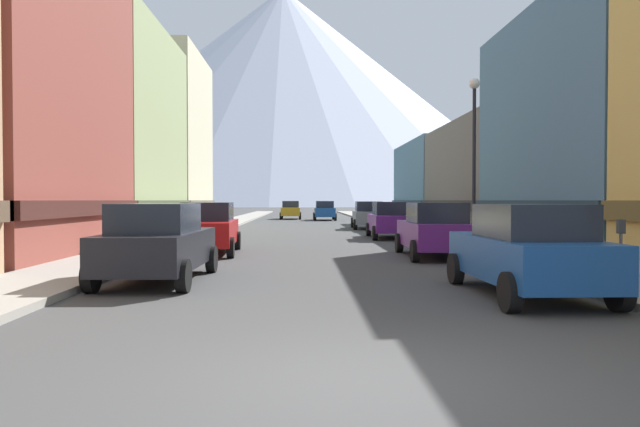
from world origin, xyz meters
name	(u,v)px	position (x,y,z in m)	size (l,w,h in m)	color
ground_plane	(356,385)	(0.00, 0.00, 0.00)	(400.00, 400.00, 0.00)	#3C3C3C
sidewalk_left	(220,226)	(-6.25, 35.00, 0.07)	(2.50, 100.00, 0.15)	gray
sidewalk_right	(398,225)	(6.25, 35.00, 0.07)	(2.50, 100.00, 0.15)	gray
storefront_left_2	(99,136)	(-10.87, 24.30, 5.12)	(7.04, 11.15, 10.59)	#8C9966
storefront_left_3	(146,144)	(-11.36, 35.22, 5.80)	(8.01, 9.91, 11.96)	beige
storefront_right_1	(612,135)	(10.66, 14.88, 4.21)	(6.62, 10.89, 8.74)	slate
storefront_right_2	(517,181)	(11.46, 26.18, 2.94)	(8.22, 11.72, 6.10)	#66605B
storefront_right_3	(457,185)	(11.42, 38.47, 3.01)	(8.13, 12.38, 6.26)	slate
car_left_0	(158,242)	(-3.80, 7.52, 0.90)	(2.13, 4.43, 1.78)	black
car_left_1	(208,228)	(-3.80, 14.54, 0.90)	(2.23, 4.47, 1.78)	#9E1111
car_right_0	(527,250)	(3.80, 5.25, 0.90)	(2.09, 4.41, 1.78)	#19478C
car_right_1	(435,230)	(3.80, 12.98, 0.90)	(2.16, 4.44, 1.78)	#591E72
car_right_2	(390,220)	(3.80, 22.43, 0.90)	(2.16, 4.44, 1.78)	#591E72
car_right_3	(368,215)	(3.80, 31.90, 0.90)	(2.20, 4.46, 1.78)	slate
car_driving_0	(324,210)	(1.60, 48.21, 0.90)	(2.06, 4.40, 1.78)	#19478C
car_driving_1	(291,210)	(-1.60, 51.76, 0.90)	(2.06, 4.40, 1.78)	#B28419
parking_meter_near	(621,243)	(5.75, 5.46, 1.01)	(0.14, 0.10, 1.33)	#595960
trash_bin_right	(545,243)	(6.35, 10.44, 0.64)	(0.59, 0.59, 0.98)	#4C5156
potted_plant_0	(139,230)	(-7.00, 17.57, 0.66)	(0.74, 0.74, 0.97)	gray
pedestrian_0	(132,230)	(-6.25, 13.95, 0.86)	(0.36, 0.36, 1.55)	maroon
streetlamp_right	(474,138)	(5.35, 13.93, 3.99)	(0.36, 0.36, 5.86)	black
mountain_backdrop	(283,97)	(-8.91, 260.00, 48.79)	(232.08, 232.08, 97.58)	silver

